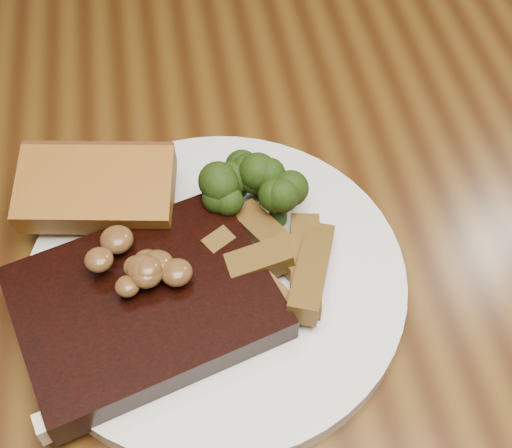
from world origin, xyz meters
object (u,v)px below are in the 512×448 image
Objects in this scene: potato_wedges at (289,255)px; plate at (216,280)px; chair_far at (259,31)px; dining_table at (276,317)px; steak at (145,304)px; garlic_bread at (101,207)px.

plate is at bearing -178.42° from potato_wedges.
chair_far is at bearing 82.58° from potato_wedges.
plate is at bearing 85.02° from chair_far.
potato_wedges is at bearing 90.12° from chair_far.
plate reaches higher than dining_table.
chair_far is 3.46× the size of plate.
dining_table is at bearing 6.30° from steak.
chair_far reaches higher than steak.
dining_table is at bearing 89.53° from chair_far.
dining_table is at bearing -10.81° from garlic_bread.
plate is at bearing -31.03° from garlic_bread.
plate is 0.11m from garlic_bread.
plate is (-0.13, -0.58, 0.23)m from chair_far.
plate is 0.06m from steak.
steak is 1.49× the size of garlic_bread.
dining_table is at bearing 21.05° from plate.
garlic_bread reaches higher than dining_table.
steak reaches higher than dining_table.
dining_table is 0.59m from chair_far.
chair_far is 0.64m from plate.
steak is at bearing 80.98° from chair_far.
garlic_bread is (-0.03, 0.09, -0.00)m from steak.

